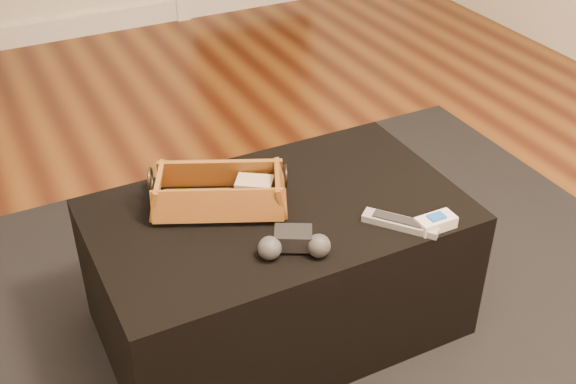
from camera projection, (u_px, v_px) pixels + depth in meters
name	position (u px, v px, depth m)	size (l,w,h in m)	color
floor	(229.00, 382.00, 2.00)	(5.00, 5.50, 0.01)	brown
baseboard	(37.00, 33.00, 3.99)	(5.00, 0.04, 0.12)	white
area_rug	(287.00, 334.00, 2.14)	(2.60, 2.00, 0.01)	black
ottoman	(279.00, 269.00, 2.06)	(1.00, 0.60, 0.42)	black
tv_remote	(213.00, 203.00, 1.92)	(0.19, 0.04, 0.02)	black
cloth_bundle	(255.00, 188.00, 1.95)	(0.10, 0.07, 0.05)	tan
wicker_basket	(219.00, 194.00, 1.93)	(0.40, 0.31, 0.13)	#AF5F27
game_controller	(294.00, 243.00, 1.77)	(0.19, 0.14, 0.06)	black
silver_remote	(401.00, 223.00, 1.87)	(0.16, 0.18, 0.02)	#9DA0A4
cream_gadget	(436.00, 222.00, 1.86)	(0.10, 0.05, 0.04)	silver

